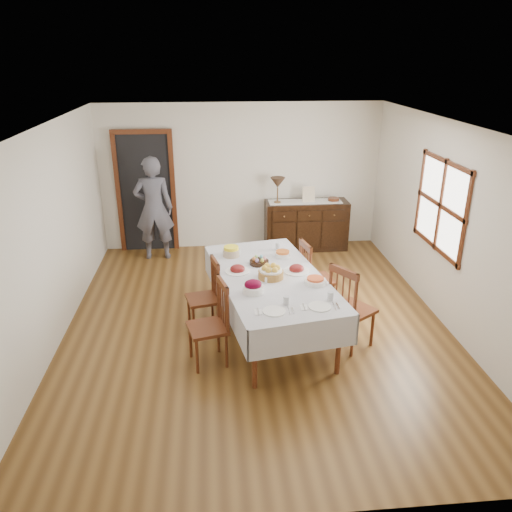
{
  "coord_description": "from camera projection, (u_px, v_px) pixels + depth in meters",
  "views": [
    {
      "loc": [
        -0.54,
        -5.81,
        3.38
      ],
      "look_at": [
        0.0,
        0.1,
        0.95
      ],
      "focal_mm": 35.0,
      "sensor_mm": 36.0,
      "label": 1
    }
  ],
  "objects": [
    {
      "name": "setting_left",
      "position": [
        278.0,
        307.0,
        5.34
      ],
      "size": [
        0.44,
        0.31,
        0.1
      ],
      "color": "white",
      "rests_on": "dining_table"
    },
    {
      "name": "beet_bowl",
      "position": [
        253.0,
        287.0,
        5.69
      ],
      "size": [
        0.24,
        0.24,
        0.16
      ],
      "color": "white",
      "rests_on": "dining_table"
    },
    {
      "name": "casserole_dish",
      "position": [
        315.0,
        281.0,
        5.92
      ],
      "size": [
        0.26,
        0.26,
        0.08
      ],
      "color": "white",
      "rests_on": "dining_table"
    },
    {
      "name": "bread_basket",
      "position": [
        271.0,
        273.0,
        6.06
      ],
      "size": [
        0.31,
        0.31,
        0.17
      ],
      "color": "olive",
      "rests_on": "dining_table"
    },
    {
      "name": "chair_right_far",
      "position": [
        314.0,
        276.0,
        6.88
      ],
      "size": [
        0.49,
        0.49,
        1.02
      ],
      "rotation": [
        0.0,
        0.0,
        1.76
      ],
      "color": "#562713",
      "rests_on": "ground"
    },
    {
      "name": "chair_right_near",
      "position": [
        350.0,
        307.0,
        5.99
      ],
      "size": [
        0.63,
        0.63,
        1.09
      ],
      "rotation": [
        0.0,
        0.0,
        2.16
      ],
      "color": "#562713",
      "rests_on": "ground"
    },
    {
      "name": "runner",
      "position": [
        305.0,
        201.0,
        8.94
      ],
      "size": [
        1.3,
        0.35,
        0.01
      ],
      "color": "white",
      "rests_on": "sideboard"
    },
    {
      "name": "egg_basket",
      "position": [
        259.0,
        262.0,
        6.47
      ],
      "size": [
        0.25,
        0.25,
        0.11
      ],
      "color": "black",
      "rests_on": "dining_table"
    },
    {
      "name": "pineapple_bowl",
      "position": [
        231.0,
        252.0,
        6.71
      ],
      "size": [
        0.23,
        0.23,
        0.14
      ],
      "color": "tan",
      "rests_on": "dining_table"
    },
    {
      "name": "dining_table",
      "position": [
        270.0,
        283.0,
        6.18
      ],
      "size": [
        1.63,
        2.59,
        0.83
      ],
      "rotation": [
        0.0,
        0.0,
        0.18
      ],
      "color": "silver",
      "rests_on": "ground"
    },
    {
      "name": "room_shell",
      "position": [
        243.0,
        198.0,
        6.44
      ],
      "size": [
        5.02,
        6.02,
        2.65
      ],
      "color": "white",
      "rests_on": "ground"
    },
    {
      "name": "chair_left_far",
      "position": [
        206.0,
        294.0,
        6.43
      ],
      "size": [
        0.48,
        0.48,
        0.95
      ],
      "rotation": [
        0.0,
        0.0,
        -1.34
      ],
      "color": "#562713",
      "rests_on": "ground"
    },
    {
      "name": "picture_frame",
      "position": [
        309.0,
        194.0,
        8.87
      ],
      "size": [
        0.22,
        0.08,
        0.28
      ],
      "color": "beige",
      "rests_on": "sideboard"
    },
    {
      "name": "sideboard",
      "position": [
        306.0,
        225.0,
        9.12
      ],
      "size": [
        1.49,
        0.54,
        0.89
      ],
      "color": "black",
      "rests_on": "ground"
    },
    {
      "name": "deco_bowl",
      "position": [
        333.0,
        199.0,
        8.97
      ],
      "size": [
        0.2,
        0.2,
        0.06
      ],
      "color": "#562713",
      "rests_on": "sideboard"
    },
    {
      "name": "chair_left_near",
      "position": [
        212.0,
        323.0,
        5.7
      ],
      "size": [
        0.52,
        0.52,
        1.02
      ],
      "rotation": [
        0.0,
        0.0,
        -1.32
      ],
      "color": "#562713",
      "rests_on": "ground"
    },
    {
      "name": "glass_far_b",
      "position": [
        278.0,
        246.0,
        6.91
      ],
      "size": [
        0.06,
        0.06,
        0.11
      ],
      "color": "silver",
      "rests_on": "dining_table"
    },
    {
      "name": "person",
      "position": [
        154.0,
        205.0,
        8.51
      ],
      "size": [
        0.61,
        0.4,
        1.92
      ],
      "primitive_type": "imported",
      "rotation": [
        0.0,
        0.0,
        3.16
      ],
      "color": "#52525E",
      "rests_on": "ground"
    },
    {
      "name": "glass_far_a",
      "position": [
        238.0,
        251.0,
        6.76
      ],
      "size": [
        0.07,
        0.07,
        0.11
      ],
      "color": "silver",
      "rests_on": "dining_table"
    },
    {
      "name": "table_lamp",
      "position": [
        278.0,
        183.0,
        8.73
      ],
      "size": [
        0.26,
        0.26,
        0.46
      ],
      "color": "brown",
      "rests_on": "sideboard"
    },
    {
      "name": "butter_dish",
      "position": [
        270.0,
        279.0,
        5.99
      ],
      "size": [
        0.15,
        0.11,
        0.07
      ],
      "color": "white",
      "rests_on": "dining_table"
    },
    {
      "name": "ham_platter_b",
      "position": [
        296.0,
        269.0,
        6.26
      ],
      "size": [
        0.34,
        0.34,
        0.11
      ],
      "color": "white",
      "rests_on": "dining_table"
    },
    {
      "name": "ground",
      "position": [
        257.0,
        324.0,
        6.68
      ],
      "size": [
        6.0,
        6.0,
        0.0
      ],
      "primitive_type": "plane",
      "color": "brown"
    },
    {
      "name": "setting_right",
      "position": [
        323.0,
        303.0,
        5.43
      ],
      "size": [
        0.44,
        0.31,
        0.1
      ],
      "color": "white",
      "rests_on": "dining_table"
    },
    {
      "name": "ham_platter_a",
      "position": [
        237.0,
        270.0,
        6.25
      ],
      "size": [
        0.32,
        0.32,
        0.11
      ],
      "color": "white",
      "rests_on": "dining_table"
    },
    {
      "name": "carrot_bowl",
      "position": [
        283.0,
        254.0,
        6.69
      ],
      "size": [
        0.21,
        0.21,
        0.09
      ],
      "color": "white",
      "rests_on": "dining_table"
    }
  ]
}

